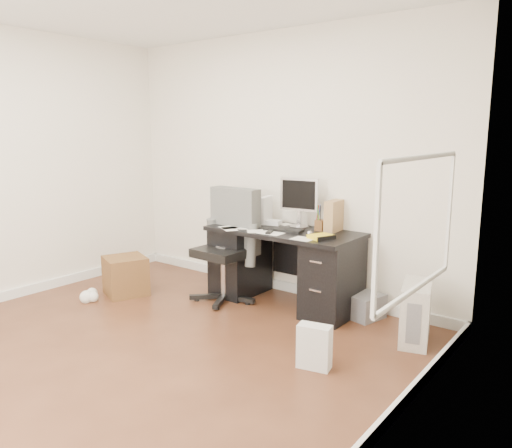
{
  "coord_description": "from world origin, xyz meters",
  "views": [
    {
      "loc": [
        2.98,
        -2.3,
        1.7
      ],
      "look_at": [
        0.3,
        1.2,
        0.87
      ],
      "focal_mm": 35.0,
      "sensor_mm": 36.0,
      "label": 1
    }
  ],
  "objects_px": {
    "pc_tower": "(416,313)",
    "lcd_monitor": "(299,203)",
    "wicker_basket": "(126,276)",
    "desk": "(284,264)",
    "keyboard": "(283,230)",
    "office_chair": "(224,246)"
  },
  "relations": [
    {
      "from": "office_chair",
      "to": "wicker_basket",
      "type": "bearing_deg",
      "value": -151.28
    },
    {
      "from": "lcd_monitor",
      "to": "keyboard",
      "type": "xyz_separation_m",
      "value": [
        -0.04,
        -0.22,
        -0.24
      ]
    },
    {
      "from": "pc_tower",
      "to": "lcd_monitor",
      "type": "bearing_deg",
      "value": 151.9
    },
    {
      "from": "desk",
      "to": "lcd_monitor",
      "type": "xyz_separation_m",
      "value": [
        0.06,
        0.17,
        0.6
      ]
    },
    {
      "from": "desk",
      "to": "office_chair",
      "type": "distance_m",
      "value": 0.63
    },
    {
      "from": "keyboard",
      "to": "office_chair",
      "type": "xyz_separation_m",
      "value": [
        -0.56,
        -0.24,
        -0.19
      ]
    },
    {
      "from": "desk",
      "to": "keyboard",
      "type": "bearing_deg",
      "value": -63.89
    },
    {
      "from": "pc_tower",
      "to": "wicker_basket",
      "type": "xyz_separation_m",
      "value": [
        -2.85,
        -0.67,
        -0.04
      ]
    },
    {
      "from": "keyboard",
      "to": "office_chair",
      "type": "height_order",
      "value": "office_chair"
    },
    {
      "from": "keyboard",
      "to": "wicker_basket",
      "type": "distance_m",
      "value": 1.76
    },
    {
      "from": "desk",
      "to": "lcd_monitor",
      "type": "height_order",
      "value": "lcd_monitor"
    },
    {
      "from": "keyboard",
      "to": "pc_tower",
      "type": "relative_size",
      "value": 0.79
    },
    {
      "from": "keyboard",
      "to": "desk",
      "type": "bearing_deg",
      "value": 107.92
    },
    {
      "from": "desk",
      "to": "pc_tower",
      "type": "xyz_separation_m",
      "value": [
        1.37,
        -0.1,
        -0.16
      ]
    },
    {
      "from": "lcd_monitor",
      "to": "pc_tower",
      "type": "relative_size",
      "value": 1.04
    },
    {
      "from": "lcd_monitor",
      "to": "office_chair",
      "type": "relative_size",
      "value": 0.45
    },
    {
      "from": "lcd_monitor",
      "to": "wicker_basket",
      "type": "relative_size",
      "value": 1.26
    },
    {
      "from": "lcd_monitor",
      "to": "pc_tower",
      "type": "xyz_separation_m",
      "value": [
        1.31,
        -0.28,
        -0.76
      ]
    },
    {
      "from": "lcd_monitor",
      "to": "wicker_basket",
      "type": "distance_m",
      "value": 1.98
    },
    {
      "from": "desk",
      "to": "keyboard",
      "type": "relative_size",
      "value": 3.92
    },
    {
      "from": "keyboard",
      "to": "pc_tower",
      "type": "distance_m",
      "value": 1.44
    },
    {
      "from": "lcd_monitor",
      "to": "wicker_basket",
      "type": "height_order",
      "value": "lcd_monitor"
    }
  ]
}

